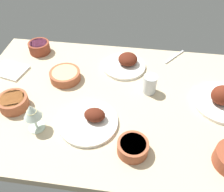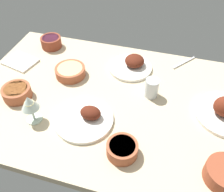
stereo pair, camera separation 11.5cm
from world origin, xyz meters
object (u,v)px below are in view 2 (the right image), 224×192
bowl_pasta (122,149)px  fork_loose (184,63)px  folded_napkin (20,62)px  bowl_soup (17,92)px  wine_glass (29,104)px  plate_far_side (132,65)px  bowl_potatoes (70,71)px  water_tumbler (152,88)px  bowl_onions (51,42)px  plate_center_main (86,118)px

bowl_pasta → fork_loose: (19.26, 66.00, -2.59)cm
folded_napkin → fork_loose: size_ratio=1.00×
bowl_soup → wine_glass: 19.26cm
plate_far_side → bowl_potatoes: size_ratio=1.49×
water_tumbler → bowl_pasta: bearing=-98.7°
bowl_onions → fork_loose: size_ratio=0.70×
plate_center_main → bowl_potatoes: bearing=124.5°
bowl_onions → wine_glass: bearing=-71.6°
plate_center_main → bowl_onions: bearing=129.5°
plate_far_side → wine_glass: wine_glass is taller
bowl_soup → wine_glass: (14.63, -10.49, 6.85)cm
bowl_potatoes → fork_loose: size_ratio=0.91×
plate_far_side → plate_center_main: plate_far_side is taller
plate_center_main → folded_napkin: 58.22cm
bowl_potatoes → water_tumbler: (43.53, -3.26, 2.12)cm
bowl_soup → bowl_potatoes: size_ratio=0.86×
bowl_potatoes → folded_napkin: bowl_potatoes is taller
bowl_potatoes → wine_glass: size_ratio=1.13×
water_tumbler → folded_napkin: water_tumbler is taller
bowl_onions → bowl_potatoes: bowl_onions is taller
plate_center_main → folded_napkin: plate_center_main is taller
bowl_potatoes → wine_glass: (-3.51, -32.74, 7.30)cm
wine_glass → fork_loose: bearing=44.6°
bowl_onions → wine_glass: (18.21, -54.62, 6.47)cm
bowl_pasta → water_tumbler: 35.90cm
water_tumbler → fork_loose: bearing=65.6°
plate_center_main → bowl_potatoes: 32.68cm
bowl_onions → folded_napkin: bowl_onions is taller
wine_glass → bowl_soup: bearing=144.3°
bowl_soup → plate_far_side: bearing=37.7°
plate_center_main → bowl_soup: bearing=172.8°
fork_loose → bowl_onions: bearing=131.9°
bowl_soup → fork_loose: size_ratio=0.79×
bowl_pasta → folded_napkin: (-69.96, 41.01, -2.39)cm
plate_center_main → bowl_onions: (-40.24, 48.78, 1.84)cm
bowl_pasta → bowl_soup: bearing=163.7°
plate_center_main → water_tumbler: (25.00, 23.64, 3.13)cm
wine_glass → folded_napkin: bearing=129.0°
bowl_onions → folded_napkin: 22.23cm
folded_napkin → fork_loose: folded_napkin is taller
bowl_potatoes → wine_glass: 33.73cm
bowl_soup → water_tumbler: 64.54cm
bowl_pasta → water_tumbler: (5.40, 35.45, 1.75)cm
bowl_onions → fork_loose: (79.10, 5.41, -3.06)cm
fork_loose → bowl_pasta: bearing=-158.3°
water_tumbler → folded_napkin: 75.68cm
bowl_onions → folded_napkin: bearing=-117.3°
folded_napkin → wine_glass: bearing=-51.0°
plate_far_side → plate_center_main: bearing=-105.3°
plate_center_main → bowl_pasta: (19.60, -11.81, 1.37)cm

